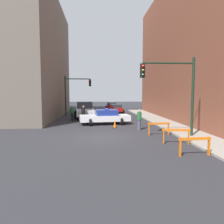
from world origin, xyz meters
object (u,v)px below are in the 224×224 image
at_px(parked_car_near, 116,108).
at_px(traffic_cone, 115,124).
at_px(pedestrian_sidewalk, 139,119).
at_px(barrier_front, 195,143).
at_px(traffic_light_far, 74,90).
at_px(barrier_mid, 176,134).
at_px(parked_car_mid, 112,106).
at_px(pedestrian_corner, 72,113).
at_px(pedestrian_crossing, 83,113).
at_px(police_car, 105,117).
at_px(white_truck, 85,110).
at_px(traffic_light_near, 176,85).
at_px(barrier_back, 159,127).

height_order(parked_car_near, traffic_cone, parked_car_near).
xyz_separation_m(pedestrian_sidewalk, barrier_front, (1.13, -7.47, -0.24)).
distance_m(traffic_light_far, barrier_mid, 18.41).
height_order(parked_car_mid, pedestrian_corner, pedestrian_corner).
xyz_separation_m(pedestrian_crossing, traffic_cone, (2.91, -4.39, -0.54)).
bearing_deg(police_car, pedestrian_sidewalk, -149.32).
height_order(white_truck, barrier_mid, white_truck).
xyz_separation_m(pedestrian_corner, barrier_front, (7.17, -13.89, -0.24)).
relative_size(pedestrian_crossing, traffic_cone, 2.53).
bearing_deg(traffic_light_far, police_car, -65.75).
xyz_separation_m(traffic_light_near, barrier_front, (-0.62, -4.25, -2.91)).
height_order(traffic_light_near, barrier_back, traffic_light_near).
relative_size(traffic_light_far, barrier_mid, 3.28).
bearing_deg(white_truck, parked_car_near, 49.16).
relative_size(barrier_front, traffic_cone, 2.44).
height_order(white_truck, pedestrian_sidewalk, white_truck).
relative_size(pedestrian_crossing, barrier_mid, 1.05).
relative_size(parked_car_mid, traffic_cone, 6.57).
relative_size(white_truck, pedestrian_corner, 3.34).
bearing_deg(pedestrian_corner, barrier_back, 74.21).
bearing_deg(white_truck, parked_car_mid, 67.03).
xyz_separation_m(traffic_light_far, barrier_mid, (7.43, -16.61, -2.78)).
distance_m(pedestrian_crossing, traffic_cone, 5.29).
bearing_deg(traffic_light_near, barrier_mid, -108.19).
bearing_deg(pedestrian_corner, barrier_mid, 67.66).
height_order(pedestrian_sidewalk, traffic_cone, pedestrian_sidewalk).
bearing_deg(parked_car_mid, traffic_light_near, -84.54).
bearing_deg(pedestrian_corner, barrier_front, 62.86).
bearing_deg(traffic_light_far, white_truck, -58.45).
height_order(pedestrian_sidewalk, barrier_front, pedestrian_sidewalk).
bearing_deg(pedestrian_crossing, parked_car_near, 160.86).
height_order(traffic_light_far, police_car, traffic_light_far).
relative_size(traffic_light_near, parked_car_mid, 1.21).
height_order(traffic_light_near, barrier_front, traffic_light_near).
relative_size(traffic_light_near, barrier_mid, 3.28).
bearing_deg(pedestrian_corner, pedestrian_sidewalk, 78.82).
relative_size(traffic_light_far, parked_car_near, 1.17).
distance_m(parked_car_near, barrier_back, 17.55).
relative_size(parked_car_near, pedestrian_crossing, 2.67).
height_order(traffic_light_near, barrier_mid, traffic_light_near).
xyz_separation_m(white_truck, pedestrian_crossing, (0.00, -3.50, -0.04)).
bearing_deg(pedestrian_crossing, pedestrian_corner, -116.86).
height_order(parked_car_near, parked_car_mid, same).
relative_size(police_car, traffic_cone, 7.45).
relative_size(traffic_light_far, police_car, 1.06).
distance_m(traffic_light_near, barrier_mid, 3.49).
bearing_deg(white_truck, barrier_back, -68.22).
distance_m(pedestrian_corner, barrier_mid, 13.53).
relative_size(police_car, pedestrian_sidewalk, 2.94).
bearing_deg(pedestrian_sidewalk, parked_car_mid, 141.55).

